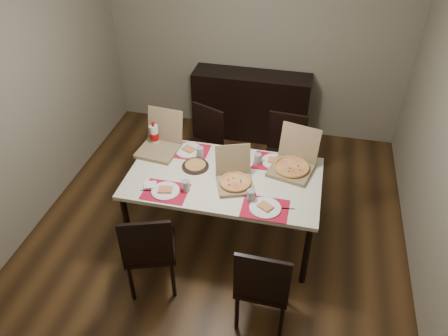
{
  "coord_description": "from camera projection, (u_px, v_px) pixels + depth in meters",
  "views": [
    {
      "loc": [
        0.77,
        -3.24,
        3.3
      ],
      "look_at": [
        0.07,
        -0.12,
        0.85
      ],
      "focal_mm": 35.0,
      "sensor_mm": 36.0,
      "label": 1
    }
  ],
  "objects": [
    {
      "name": "setting_near_right",
      "position": [
        262.0,
        205.0,
        3.74
      ],
      "size": [
        0.45,
        0.3,
        0.11
      ],
      "color": "red",
      "rests_on": "dining_table"
    },
    {
      "name": "faina_plate",
      "position": [
        195.0,
        166.0,
        4.19
      ],
      "size": [
        0.26,
        0.26,
        0.03
      ],
      "color": "black",
      "rests_on": "dining_table"
    },
    {
      "name": "chair_far_right",
      "position": [
        284.0,
        152.0,
        4.81
      ],
      "size": [
        0.46,
        0.46,
        0.93
      ],
      "color": "black",
      "rests_on": "ground"
    },
    {
      "name": "dip_bowl",
      "position": [
        246.0,
        166.0,
        4.19
      ],
      "size": [
        0.13,
        0.13,
        0.03
      ],
      "primitive_type": "imported",
      "rotation": [
        0.0,
        0.0,
        -0.26
      ],
      "color": "white",
      "rests_on": "dining_table"
    },
    {
      "name": "dining_table",
      "position": [
        224.0,
        182.0,
        4.12
      ],
      "size": [
        1.8,
        1.0,
        0.75
      ],
      "color": "beige",
      "rests_on": "ground"
    },
    {
      "name": "setting_near_left",
      "position": [
        169.0,
        189.0,
        3.9
      ],
      "size": [
        0.44,
        0.3,
        0.11
      ],
      "color": "red",
      "rests_on": "dining_table"
    },
    {
      "name": "pizza_box_left",
      "position": [
        160.0,
        144.0,
        4.39
      ],
      "size": [
        0.42,
        0.46,
        0.38
      ],
      "color": "olive",
      "rests_on": "dining_table"
    },
    {
      "name": "chair_far_left",
      "position": [
        202.0,
        144.0,
        4.94
      ],
      "size": [
        0.55,
        0.55,
        0.93
      ],
      "color": "black",
      "rests_on": "ground"
    },
    {
      "name": "pizza_box_right",
      "position": [
        293.0,
        164.0,
        4.13
      ],
      "size": [
        0.47,
        0.5,
        0.38
      ],
      "color": "olive",
      "rests_on": "dining_table"
    },
    {
      "name": "setting_far_right",
      "position": [
        270.0,
        161.0,
        4.24
      ],
      "size": [
        0.5,
        0.3,
        0.11
      ],
      "color": "red",
      "rests_on": "dining_table"
    },
    {
      "name": "room_walls",
      "position": [
        230.0,
        52.0,
        3.93
      ],
      "size": [
        3.84,
        4.02,
        2.62
      ],
      "color": "gray",
      "rests_on": "ground"
    },
    {
      "name": "pizza_box_center",
      "position": [
        235.0,
        179.0,
        3.97
      ],
      "size": [
        0.42,
        0.45,
        0.32
      ],
      "color": "olive",
      "rests_on": "dining_table"
    },
    {
      "name": "chair_near_right",
      "position": [
        263.0,
        283.0,
        3.4
      ],
      "size": [
        0.43,
        0.43,
        0.93
      ],
      "color": "black",
      "rests_on": "ground"
    },
    {
      "name": "sideboard",
      "position": [
        251.0,
        106.0,
        5.75
      ],
      "size": [
        1.5,
        0.4,
        0.9
      ],
      "primitive_type": "cube",
      "color": "black",
      "rests_on": "ground"
    },
    {
      "name": "setting_far_left",
      "position": [
        190.0,
        150.0,
        4.38
      ],
      "size": [
        0.46,
        0.3,
        0.11
      ],
      "color": "red",
      "rests_on": "dining_table"
    },
    {
      "name": "napkin_loose",
      "position": [
        235.0,
        181.0,
        4.01
      ],
      "size": [
        0.14,
        0.14,
        0.02
      ],
      "primitive_type": "cube",
      "rotation": [
        0.0,
        0.0,
        0.27
      ],
      "color": "white",
      "rests_on": "dining_table"
    },
    {
      "name": "ground",
      "position": [
        220.0,
        224.0,
        4.65
      ],
      "size": [
        3.8,
        4.0,
        0.02
      ],
      "primitive_type": "cube",
      "color": "#472E15",
      "rests_on": "ground"
    },
    {
      "name": "soda_bottle",
      "position": [
        154.0,
        136.0,
        4.43
      ],
      "size": [
        0.09,
        0.09,
        0.27
      ],
      "color": "silver",
      "rests_on": "dining_table"
    },
    {
      "name": "chair_near_left",
      "position": [
        149.0,
        249.0,
        3.68
      ],
      "size": [
        0.53,
        0.53,
        0.93
      ],
      "color": "black",
      "rests_on": "ground"
    }
  ]
}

